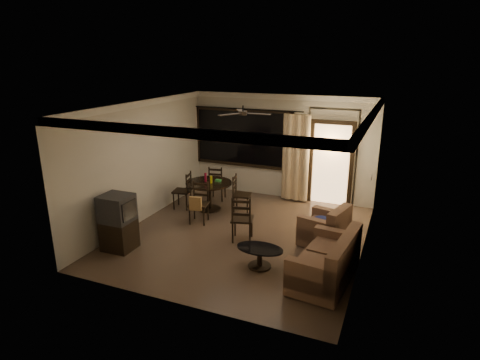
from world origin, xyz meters
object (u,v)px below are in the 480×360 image
at_px(tv_cabinet, 118,222).
at_px(side_chair, 242,227).
at_px(dining_chair_north, 217,189).
at_px(dining_chair_west, 183,197).
at_px(dining_chair_south, 199,210).
at_px(sofa, 328,264).
at_px(armchair, 326,229).
at_px(dining_table, 209,188).
at_px(dining_chair_east, 242,201).
at_px(coffee_table, 260,254).

height_order(tv_cabinet, side_chair, tv_cabinet).
height_order(dining_chair_north, side_chair, side_chair).
xyz_separation_m(dining_chair_west, dining_chair_south, (0.83, -0.69, 0.02)).
xyz_separation_m(dining_chair_north, side_chair, (1.59, -2.11, 0.02)).
distance_m(tv_cabinet, sofa, 4.13).
height_order(dining_chair_south, side_chair, side_chair).
relative_size(dining_chair_north, side_chair, 0.94).
xyz_separation_m(dining_chair_west, dining_chair_north, (0.54, 0.92, 0.00)).
bearing_deg(sofa, armchair, 108.84).
xyz_separation_m(dining_table, dining_chair_north, (-0.14, 0.77, -0.29)).
bearing_deg(dining_table, tv_cabinet, -104.67).
bearing_deg(side_chair, armchair, -179.70).
xyz_separation_m(dining_chair_north, sofa, (3.56, -3.06, 0.06)).
height_order(dining_chair_east, dining_chair_north, same).
bearing_deg(coffee_table, side_chair, 128.14).
bearing_deg(dining_chair_south, tv_cabinet, -125.56).
height_order(sofa, side_chair, side_chair).
bearing_deg(armchair, dining_table, 178.79).
xyz_separation_m(tv_cabinet, armchair, (3.81, 1.76, -0.23)).
bearing_deg(dining_chair_south, armchair, -11.15).
distance_m(dining_chair_west, tv_cabinet, 2.50).
relative_size(sofa, armchair, 1.66).
height_order(tv_cabinet, sofa, tv_cabinet).
relative_size(sofa, coffee_table, 1.92).
height_order(armchair, coffee_table, armchair).
bearing_deg(coffee_table, tv_cabinet, -172.33).
xyz_separation_m(dining_chair_east, side_chair, (0.63, -1.49, 0.02)).
relative_size(dining_chair_west, dining_chair_north, 1.00).
xyz_separation_m(dining_chair_south, dining_chair_north, (-0.30, 1.62, -0.02)).
distance_m(dining_chair_south, sofa, 3.57).
relative_size(tv_cabinet, coffee_table, 1.30).
distance_m(sofa, side_chair, 2.19).
distance_m(dining_table, dining_chair_west, 0.76).
bearing_deg(tv_cabinet, dining_chair_west, 88.85).
relative_size(dining_chair_west, sofa, 0.56).
xyz_separation_m(dining_chair_west, armchair, (3.80, -0.73, 0.06)).
height_order(dining_chair_west, side_chair, side_chair).
bearing_deg(dining_chair_south, side_chair, -31.16).
relative_size(dining_chair_east, dining_chair_north, 1.00).
bearing_deg(dining_chair_north, dining_table, 90.12).
distance_m(dining_chair_west, coffee_table, 3.54).
relative_size(dining_table, armchair, 1.14).
distance_m(dining_chair_west, side_chair, 2.44).
height_order(dining_chair_south, dining_chair_north, same).
height_order(dining_chair_east, tv_cabinet, tv_cabinet).
bearing_deg(armchair, dining_chair_east, 170.40).
relative_size(dining_chair_south, tv_cabinet, 0.83).
relative_size(dining_chair_east, tv_cabinet, 0.83).
bearing_deg(tv_cabinet, sofa, 4.04).
xyz_separation_m(dining_chair_east, sofa, (2.60, -2.43, 0.06)).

